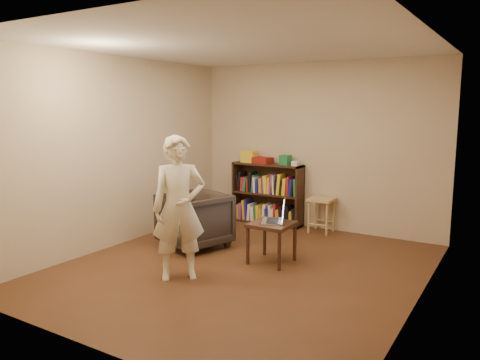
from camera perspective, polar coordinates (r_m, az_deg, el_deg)
The scene contains 15 objects.
floor at distance 5.73m, azimuth 0.27°, elevation -10.64°, with size 4.50×4.50×0.00m, color #492D17.
ceiling at distance 5.44m, azimuth 0.29°, elevation 16.12°, with size 4.50×4.50×0.00m, color silver.
wall_back at distance 7.44m, azimuth 9.32°, elevation 4.04°, with size 4.00×4.00×0.00m, color beige.
wall_left at distance 6.69m, azimuth -14.56°, elevation 3.33°, with size 4.50×4.50×0.00m, color beige.
wall_right at distance 4.73m, azimuth 21.50°, elevation 0.78°, with size 4.50×4.50×0.00m, color beige.
bookshelf at distance 7.75m, azimuth 3.38°, elevation -2.10°, with size 1.20×0.30×1.00m.
box_yellow at distance 7.80m, azimuth 1.10°, elevation 2.86°, with size 0.23×0.17×0.19m, color yellow.
red_cloth at distance 7.67m, azimuth 2.79°, elevation 2.41°, with size 0.30×0.22×0.10m, color maroon.
box_green at distance 7.50m, azimuth 5.56°, elevation 2.44°, with size 0.16×0.16×0.16m, color #1E703D.
box_white at distance 7.40m, azimuth 6.72°, elevation 2.02°, with size 0.09×0.09×0.08m, color white.
stool at distance 7.29m, azimuth 9.91°, elevation -2.99°, with size 0.37×0.37×0.53m.
armchair at distance 6.47m, azimuth -5.63°, elevation -4.89°, with size 0.81×0.83×0.76m, color #332A22.
side_table at distance 5.81m, azimuth 3.89°, elevation -6.02°, with size 0.50×0.50×0.51m.
laptop at distance 5.80m, azimuth 4.51°, elevation -4.55°, with size 0.41×0.45×0.28m.
person at distance 5.23m, azimuth -7.46°, elevation -3.42°, with size 0.59×0.39×1.61m, color beige.
Camera 1 is at (2.80, -4.62, 1.92)m, focal length 35.00 mm.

